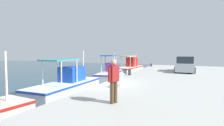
# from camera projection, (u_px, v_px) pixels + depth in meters

# --- Properties ---
(quay_pier) EXTENTS (36.00, 10.00, 0.80)m
(quay_pier) POSITION_uv_depth(u_px,v_px,m) (185.00, 97.00, 9.72)
(quay_pier) COLOR #B2B2AD
(quay_pier) RESTS_ON ground
(fishing_boat_third) EXTENTS (6.11, 2.17, 2.94)m
(fishing_boat_third) POSITION_uv_depth(u_px,v_px,m) (67.00, 84.00, 12.24)
(fishing_boat_third) COLOR white
(fishing_boat_third) RESTS_ON ground
(fishing_boat_fourth) EXTENTS (5.55, 2.50, 2.74)m
(fishing_boat_fourth) POSITION_uv_depth(u_px,v_px,m) (110.00, 73.00, 18.69)
(fishing_boat_fourth) COLOR white
(fishing_boat_fourth) RESTS_ON ground
(fishing_boat_fifth) EXTENTS (6.31, 2.48, 2.66)m
(fishing_boat_fifth) POSITION_uv_depth(u_px,v_px,m) (130.00, 67.00, 25.05)
(fishing_boat_fifth) COLOR silver
(fishing_boat_fifth) RESTS_ON ground
(pelican) EXTENTS (0.96, 0.56, 0.82)m
(pelican) POSITION_uv_depth(u_px,v_px,m) (119.00, 81.00, 10.19)
(pelican) COLOR tan
(pelican) RESTS_ON quay_pier
(fisherman_standing) EXTENTS (0.59, 0.36, 1.75)m
(fisherman_standing) POSITION_uv_depth(u_px,v_px,m) (114.00, 79.00, 7.05)
(fisherman_standing) COLOR #4C3823
(fisherman_standing) RESTS_ON quay_pier
(parked_car) EXTENTS (4.11, 1.89, 1.57)m
(parked_car) POSITION_uv_depth(u_px,v_px,m) (185.00, 65.00, 18.23)
(parked_car) COLOR black
(parked_car) RESTS_ON quay_pier
(mooring_bollard_nearest) EXTENTS (0.26, 0.26, 0.54)m
(mooring_bollard_nearest) POSITION_uv_depth(u_px,v_px,m) (130.00, 72.00, 15.53)
(mooring_bollard_nearest) COLOR #333338
(mooring_bollard_nearest) RESTS_ON quay_pier
(mooring_bollard_second) EXTENTS (0.22, 0.22, 0.42)m
(mooring_bollard_second) POSITION_uv_depth(u_px,v_px,m) (151.00, 65.00, 24.66)
(mooring_bollard_second) COLOR #333338
(mooring_bollard_second) RESTS_ON quay_pier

